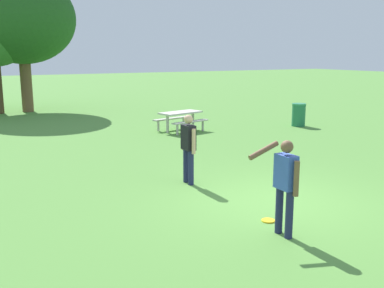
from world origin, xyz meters
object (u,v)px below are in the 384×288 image
object	(u,v)px
person_thrower	(285,181)
trash_can_beside_table	(299,115)
frisbee	(268,221)
tree_far_right	(22,19)
picnic_table_near	(180,117)
person_catcher	(188,144)

from	to	relation	value
person_thrower	trash_can_beside_table	size ratio (longest dim) A/B	1.71
frisbee	tree_far_right	xyz separation A→B (m)	(-1.13, 18.66, 4.74)
picnic_table_near	frisbee	bearing A→B (deg)	-108.35
picnic_table_near	trash_can_beside_table	distance (m)	5.12
tree_far_right	picnic_table_near	bearing A→B (deg)	-65.54
trash_can_beside_table	tree_far_right	distance (m)	14.68
frisbee	trash_can_beside_table	distance (m)	11.37
frisbee	picnic_table_near	world-z (taller)	picnic_table_near
frisbee	person_thrower	bearing A→B (deg)	-107.66
person_catcher	picnic_table_near	xyz separation A→B (m)	(3.21, 6.51, -0.38)
person_catcher	picnic_table_near	bearing A→B (deg)	63.72
picnic_table_near	trash_can_beside_table	bearing A→B (deg)	-15.06
frisbee	tree_far_right	bearing A→B (deg)	93.46
person_thrower	frisbee	bearing A→B (deg)	72.34
person_thrower	trash_can_beside_table	world-z (taller)	person_thrower
trash_can_beside_table	person_thrower	bearing A→B (deg)	-133.61
picnic_table_near	tree_far_right	distance (m)	11.04
picnic_table_near	trash_can_beside_table	size ratio (longest dim) A/B	2.06
tree_far_right	person_thrower	bearing A→B (deg)	-87.25
frisbee	tree_far_right	distance (m)	19.28
frisbee	tree_far_right	world-z (taller)	tree_far_right
person_catcher	frisbee	world-z (taller)	person_catcher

